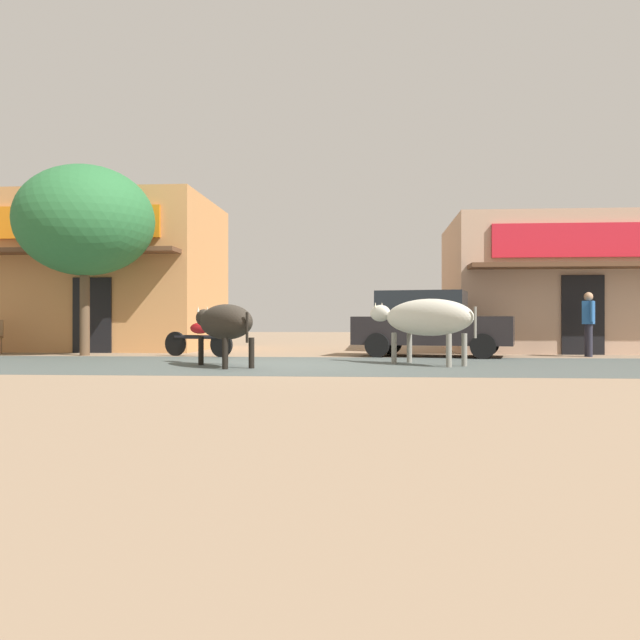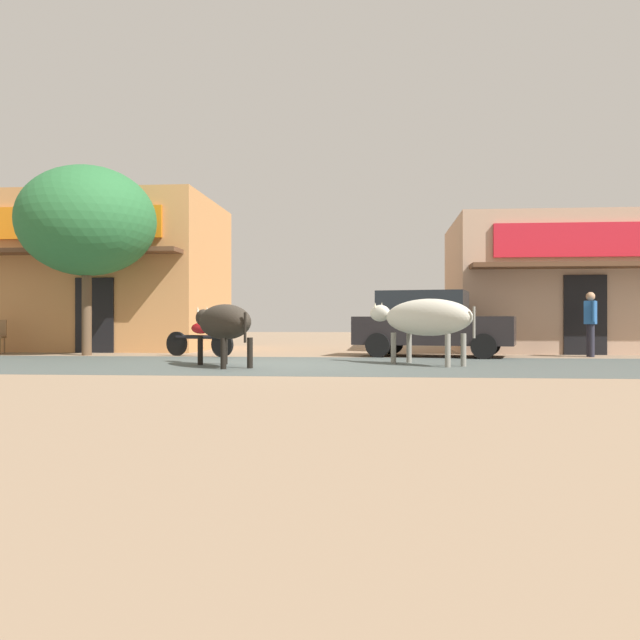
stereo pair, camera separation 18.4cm
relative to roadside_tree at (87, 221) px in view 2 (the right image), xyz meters
name	(u,v)px [view 2 (the right image)]	position (x,y,z in m)	size (l,w,h in m)	color
ground	(267,365)	(5.28, -3.33, -3.47)	(80.00, 80.00, 0.00)	#8F755B
asphalt_road	(267,365)	(5.28, -3.33, -3.47)	(72.00, 5.86, 0.00)	#49514D
storefront_left_cafe	(98,275)	(-1.42, 4.10, -1.13)	(7.44, 6.31, 4.68)	#C0834C
storefront_right_club	(586,286)	(13.72, 4.09, -1.53)	(7.91, 6.31, 3.87)	tan
roadside_tree	(87,221)	(0.00, 0.00, 0.00)	(3.55, 3.55, 4.90)	brown
parked_hatchback_car	(431,323)	(8.85, 0.22, -2.63)	(4.15, 2.47, 1.64)	black
parked_motorcycle	(200,338)	(3.07, -0.29, -3.00)	(1.91, 0.84, 1.06)	black
cow_near_brown	(223,322)	(4.52, -3.96, -2.61)	(1.87, 2.50, 1.22)	#2C261E
cow_far_dark	(425,318)	(8.49, -3.13, -2.52)	(2.28, 2.33, 1.34)	beige
pedestrian_by_shop	(590,319)	(12.76, 0.36, -2.53)	(0.40, 0.61, 1.61)	#262633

